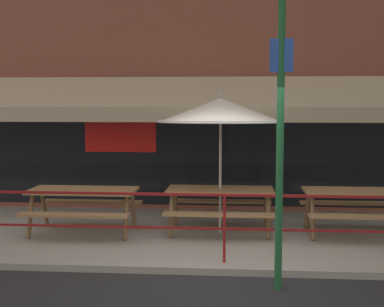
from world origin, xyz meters
name	(u,v)px	position (x,y,z in m)	size (l,w,h in m)	color
ground_plane	(224,276)	(0.00, 0.00, 0.00)	(120.00, 120.00, 0.00)	#232326
patio_deck	(226,236)	(0.00, 2.00, 0.05)	(15.00, 4.00, 0.10)	#9E998E
restaurant_building	(229,25)	(0.00, 4.23, 3.91)	(15.00, 1.60, 7.88)	brown
patio_railing	(224,213)	(0.00, 0.30, 0.80)	(13.84, 0.04, 0.97)	maroon
picnic_table_left	(83,198)	(-2.42, 1.77, 0.71)	(1.80, 1.42, 0.76)	#997047
picnic_table_centre	(220,198)	(-0.11, 2.00, 0.71)	(1.80, 1.42, 0.76)	#997047
picnic_table_right	(359,200)	(2.20, 2.02, 0.71)	(1.80, 1.42, 0.76)	#997047
patio_umbrella_centre	(221,111)	(-0.11, 2.02, 2.18)	(2.14, 2.14, 2.38)	#B7B2A8
street_sign_pole	(280,124)	(0.69, -0.45, 2.06)	(0.28, 0.09, 4.00)	#1E6033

